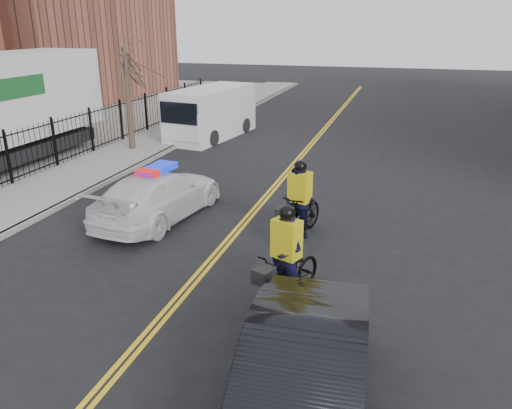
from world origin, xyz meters
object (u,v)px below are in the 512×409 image
object	(u,v)px
police_cruiser	(159,195)
cyclist_near	(286,268)
cargo_van	(210,114)
cyclist_far	(299,207)
dark_sedan	(302,383)

from	to	relation	value
police_cruiser	cyclist_near	xyz separation A→B (m)	(4.74, -3.52, 0.01)
cargo_van	cyclist_near	distance (m)	16.25
cyclist_near	cyclist_far	bearing A→B (deg)	119.05
cargo_van	dark_sedan	bearing A→B (deg)	-56.11
police_cruiser	cyclist_far	world-z (taller)	cyclist_far
police_cruiser	cargo_van	world-z (taller)	cargo_van
cyclist_far	cyclist_near	bearing A→B (deg)	-64.57
cyclist_near	cyclist_far	size ratio (longest dim) A/B	1.04
dark_sedan	cyclist_far	distance (m)	7.01
dark_sedan	cyclist_far	size ratio (longest dim) A/B	2.23
cargo_van	cyclist_near	world-z (taller)	cargo_van
police_cruiser	dark_sedan	world-z (taller)	dark_sedan
police_cruiser	cyclist_near	distance (m)	5.91
police_cruiser	cargo_van	size ratio (longest dim) A/B	0.84
cargo_van	cyclist_far	xyz separation A→B (m)	(7.00, -11.05, -0.37)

